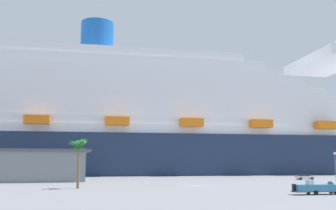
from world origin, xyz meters
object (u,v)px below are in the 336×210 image
at_px(parked_car_silver_sedan, 305,177).
at_px(parked_car_black_coupe, 37,179).
at_px(cruise_ship, 174,128).
at_px(palm_tree, 79,148).
at_px(street_lamp, 335,162).
at_px(small_boat_on_trailer, 318,188).

distance_m(parked_car_silver_sedan, parked_car_black_coupe, 68.33).
relative_size(cruise_ship, palm_tree, 28.93).
xyz_separation_m(cruise_ship, street_lamp, (23.45, -66.33, -13.34)).
relative_size(small_boat_on_trailer, street_lamp, 1.17).
height_order(palm_tree, parked_car_black_coupe, palm_tree).
height_order(cruise_ship, parked_car_silver_sedan, cruise_ship).
distance_m(street_lamp, parked_car_black_coupe, 69.26).
bearing_deg(parked_car_black_coupe, small_boat_on_trailer, -44.78).
bearing_deg(palm_tree, small_boat_on_trailer, -30.03).
bearing_deg(parked_car_silver_sedan, street_lamp, -94.18).
xyz_separation_m(small_boat_on_trailer, parked_car_black_coupe, (-44.85, 44.50, -0.13)).
bearing_deg(parked_car_silver_sedan, palm_tree, -158.17).
xyz_separation_m(palm_tree, parked_car_black_coupe, (-9.98, 24.35, -6.33)).
height_order(small_boat_on_trailer, parked_car_black_coupe, small_boat_on_trailer).
height_order(parked_car_silver_sedan, parked_car_black_coupe, same).
xyz_separation_m(small_boat_on_trailer, palm_tree, (-34.86, 20.15, 6.20)).
distance_m(street_lamp, parked_car_silver_sedan, 15.84).
bearing_deg(parked_car_black_coupe, cruise_ship, 48.82).
xyz_separation_m(palm_tree, parked_car_silver_sedan, (58.34, 23.38, -6.33)).
bearing_deg(small_boat_on_trailer, parked_car_black_coupe, 135.22).
relative_size(cruise_ship, street_lamp, 37.54).
bearing_deg(parked_car_black_coupe, parked_car_silver_sedan, -0.81).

